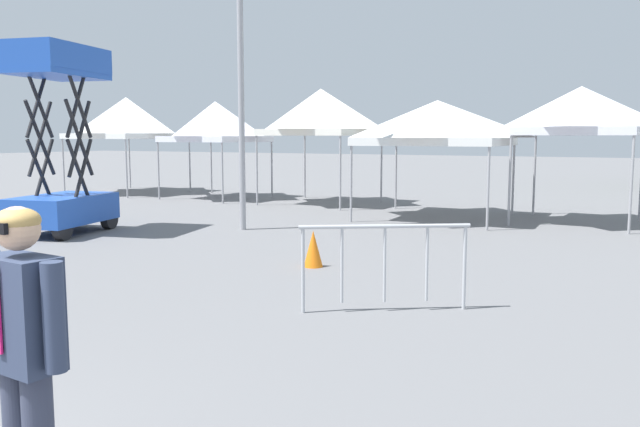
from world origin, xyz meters
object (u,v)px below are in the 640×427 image
Objects in this scene: canopy_tent_behind_center at (321,112)px; traffic_cone_near_barrier at (313,249)px; light_pole_near_lift at (240,16)px; canopy_tent_right_of_center at (437,123)px; canopy_tent_far_left at (581,111)px; person_foreground at (24,348)px; canopy_tent_far_right at (127,118)px; canopy_tent_left_of_center at (215,122)px; crowd_barrier_mid_lot at (385,250)px; scissor_lift at (61,178)px.

canopy_tent_behind_center is 6.02× the size of traffic_cone_near_barrier.
light_pole_near_lift is 6.41m from traffic_cone_near_barrier.
canopy_tent_far_left is (3.38, 0.63, 0.26)m from canopy_tent_right_of_center.
canopy_tent_far_right is at bearing 132.71° from person_foreground.
canopy_tent_far_right reaches higher than canopy_tent_left_of_center.
scissor_lift is at bearing 162.89° from crowd_barrier_mid_lot.
light_pole_near_lift is (5.17, -5.94, 2.15)m from canopy_tent_left_of_center.
canopy_tent_left_of_center is at bearing -3.42° from canopy_tent_far_right.
light_pole_near_lift reaches higher than crowd_barrier_mid_lot.
canopy_tent_behind_center is at bearing 170.49° from canopy_tent_far_left.
canopy_tent_right_of_center reaches higher than traffic_cone_near_barrier.
light_pole_near_lift is (9.49, -6.20, 1.97)m from canopy_tent_far_right.
crowd_barrier_mid_lot is at bearing -58.94° from canopy_tent_behind_center.
person_foreground is 2.97× the size of traffic_cone_near_barrier.
scissor_lift reaches higher than person_foreground.
traffic_cone_near_barrier is at bearing -63.11° from canopy_tent_behind_center.
canopy_tent_right_of_center is (4.40, -1.93, -0.41)m from canopy_tent_behind_center.
person_foreground is at bearing -73.65° from traffic_cone_near_barrier.
person_foreground reaches higher than traffic_cone_near_barrier.
canopy_tent_left_of_center is at bearing 103.52° from scissor_lift.
canopy_tent_right_of_center is at bearing 103.87° from crowd_barrier_mid_lot.
canopy_tent_left_of_center is at bearing -178.87° from canopy_tent_behind_center.
canopy_tent_left_of_center is (4.32, -0.26, -0.19)m from canopy_tent_far_right.
canopy_tent_behind_center is at bearing 116.89° from traffic_cone_near_barrier.
person_foreground is at bearing -41.63° from scissor_lift.
light_pole_near_lift reaches higher than canopy_tent_left_of_center.
canopy_tent_far_right is 10.73m from scissor_lift.
person_foreground is at bearing -61.23° from light_pole_near_lift.
canopy_tent_behind_center is 10.46m from traffic_cone_near_barrier.
canopy_tent_left_of_center is 0.92× the size of canopy_tent_behind_center.
canopy_tent_far_left is 8.72m from traffic_cone_near_barrier.
canopy_tent_behind_center is 0.43× the size of light_pole_near_lift.
scissor_lift is 0.48× the size of light_pole_near_lift.
canopy_tent_right_of_center is at bearing 44.89° from scissor_lift.
person_foreground is at bearing -56.26° from canopy_tent_left_of_center.
canopy_tent_behind_center is at bearing 121.06° from crowd_barrier_mid_lot.
canopy_tent_behind_center is 13.05m from crowd_barrier_mid_lot.
canopy_tent_right_of_center is 5.72m from light_pole_near_lift.
canopy_tent_far_right is at bearing 174.76° from canopy_tent_far_left.
crowd_barrier_mid_lot is at bearing -42.22° from light_pole_near_lift.
traffic_cone_near_barrier is at bearing -35.46° from canopy_tent_far_right.
canopy_tent_left_of_center is 15.41m from crowd_barrier_mid_lot.
canopy_tent_left_of_center is 1.84× the size of crowd_barrier_mid_lot.
canopy_tent_far_left is at bearing -5.91° from canopy_tent_left_of_center.
canopy_tent_far_right is at bearing 170.61° from canopy_tent_right_of_center.
light_pole_near_lift is at bearing -33.17° from canopy_tent_far_right.
canopy_tent_behind_center is 6.42m from light_pole_near_lift.
scissor_lift is 5.30m from light_pole_near_lift.
canopy_tent_far_right reaches higher than canopy_tent_right_of_center.
person_foreground is (8.70, -7.73, -0.19)m from scissor_lift.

